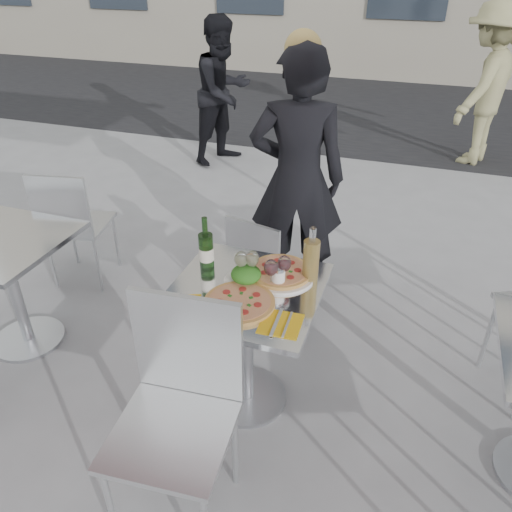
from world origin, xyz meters
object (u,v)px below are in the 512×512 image
(woman_diner, at_px, (297,180))
(side_table_left, at_px, (8,270))
(pedestrian_b, at_px, (485,85))
(carafe, at_px, (311,259))
(pedestrian_a, at_px, (223,92))
(napkin_left, at_px, (181,306))
(pizza_far, at_px, (280,272))
(wine_bottle, at_px, (206,250))
(napkin_right, at_px, (281,323))
(wineglass_red_b, at_px, (284,265))
(side_chair_lfar, at_px, (71,220))
(wineglass_white_b, at_px, (252,260))
(chair_far, at_px, (261,264))
(salad_plate, at_px, (246,276))
(main_table, at_px, (246,323))
(sugar_shaker, at_px, (278,277))
(pizza_near, at_px, (239,302))
(chair_near, at_px, (179,398))
(wineglass_red_a, at_px, (271,269))
(wineglass_white_a, at_px, (241,260))

(woman_diner, bearing_deg, side_table_left, 24.16)
(pedestrian_b, relative_size, carafe, 6.05)
(pedestrian_a, relative_size, napkin_left, 6.83)
(pizza_far, height_order, napkin_left, pizza_far)
(wine_bottle, distance_m, napkin_right, 0.59)
(carafe, distance_m, wineglass_red_b, 0.14)
(side_chair_lfar, distance_m, wineglass_red_b, 1.84)
(carafe, bearing_deg, side_table_left, -174.24)
(side_table_left, xyz_separation_m, pedestrian_a, (-0.03, 3.47, 0.26))
(side_table_left, relative_size, wineglass_white_b, 4.76)
(chair_far, xyz_separation_m, pedestrian_a, (-1.40, 2.83, 0.32))
(woman_diner, bearing_deg, napkin_right, 88.64)
(pedestrian_a, distance_m, salad_plate, 3.73)
(main_table, relative_size, napkin_left, 3.19)
(pizza_far, distance_m, sugar_shaker, 0.11)
(woman_diner, distance_m, napkin_right, 1.36)
(carafe, bearing_deg, pedestrian_a, 118.77)
(side_table_left, relative_size, pizza_near, 2.25)
(main_table, height_order, chair_far, chair_far)
(side_table_left, height_order, side_chair_lfar, side_chair_lfar)
(napkin_left, bearing_deg, carafe, 16.69)
(pizza_far, bearing_deg, side_chair_lfar, 163.29)
(carafe, xyz_separation_m, wineglass_red_b, (-0.11, -0.07, -0.01))
(pedestrian_b, bearing_deg, chair_near, 7.64)
(main_table, height_order, pedestrian_a, pedestrian_a)
(main_table, xyz_separation_m, napkin_left, (-0.23, -0.23, 0.21))
(pizza_far, bearing_deg, chair_near, -103.32)
(salad_plate, height_order, wineglass_red_a, wineglass_red_a)
(main_table, xyz_separation_m, chair_near, (-0.06, -0.62, 0.07))
(pizza_far, bearing_deg, wineglass_red_b, -59.86)
(chair_far, xyz_separation_m, wineglass_red_b, (0.30, -0.53, 0.38))
(main_table, height_order, pizza_near, pizza_near)
(chair_far, distance_m, sugar_shaker, 0.70)
(side_table_left, bearing_deg, main_table, 0.00)
(wineglass_red_b, relative_size, napkin_right, 0.79)
(side_chair_lfar, distance_m, wine_bottle, 1.46)
(pedestrian_b, xyz_separation_m, wineglass_white_a, (-1.29, -4.32, -0.02))
(wine_bottle, height_order, wineglass_red_b, wine_bottle)
(pizza_near, xyz_separation_m, pizza_far, (0.11, 0.30, 0.01))
(wine_bottle, bearing_deg, wineglass_red_b, 0.12)
(pizza_far, relative_size, napkin_right, 1.77)
(woman_diner, relative_size, napkin_right, 8.65)
(side_chair_lfar, bearing_deg, wineglass_red_a, 148.09)
(woman_diner, height_order, wineglass_red_b, woman_diner)
(chair_far, height_order, wineglass_white_a, wineglass_white_a)
(pedestrian_b, bearing_deg, side_chair_lfar, -14.71)
(wineglass_white_a, xyz_separation_m, wineglass_red_b, (0.21, 0.03, 0.00))
(main_table, relative_size, side_table_left, 1.00)
(pedestrian_b, bearing_deg, pizza_near, 7.06)
(chair_far, relative_size, wine_bottle, 2.76)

